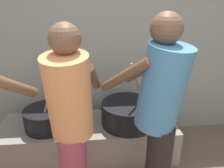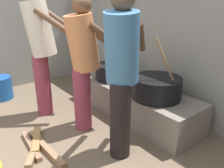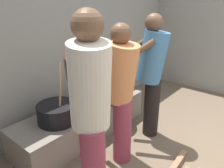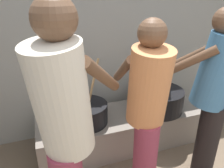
% 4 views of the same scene
% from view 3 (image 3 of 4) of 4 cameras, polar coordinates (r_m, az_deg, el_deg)
% --- Properties ---
extents(block_enclosure_rear, '(5.08, 0.20, 1.96)m').
position_cam_3_polar(block_enclosure_rear, '(3.26, -10.77, 7.80)').
color(block_enclosure_rear, gray).
rests_on(block_enclosure_rear, ground_plane).
extents(hearth_ledge, '(1.90, 0.60, 0.39)m').
position_cam_3_polar(hearth_ledge, '(3.01, -7.34, -9.31)').
color(hearth_ledge, slate).
rests_on(hearth_ledge, ground_plane).
extents(cooking_pot_main, '(0.45, 0.45, 0.67)m').
position_cam_3_polar(cooking_pot_main, '(2.61, -14.06, -7.21)').
color(cooking_pot_main, black).
rests_on(cooking_pot_main, hearth_ledge).
extents(cooking_pot_secondary, '(0.56, 0.56, 0.70)m').
position_cam_3_polar(cooking_pot_secondary, '(3.12, -1.50, -1.44)').
color(cooking_pot_secondary, black).
rests_on(cooking_pot_secondary, hearth_ledge).
extents(cook_in_orange_shirt, '(0.40, 0.67, 1.51)m').
position_cam_3_polar(cook_in_orange_shirt, '(2.24, 2.25, -1.13)').
color(cook_in_orange_shirt, '#8C3347').
rests_on(cook_in_orange_shirt, ground_plane).
extents(cook_in_blue_shirt, '(0.66, 0.71, 1.57)m').
position_cam_3_polar(cook_in_blue_shirt, '(2.74, 10.18, 3.48)').
color(cook_in_blue_shirt, black).
rests_on(cook_in_blue_shirt, ground_plane).
extents(cook_in_cream_shirt, '(0.68, 0.73, 1.66)m').
position_cam_3_polar(cook_in_cream_shirt, '(1.64, -5.52, -6.28)').
color(cook_in_cream_shirt, '#8C3347').
rests_on(cook_in_cream_shirt, ground_plane).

